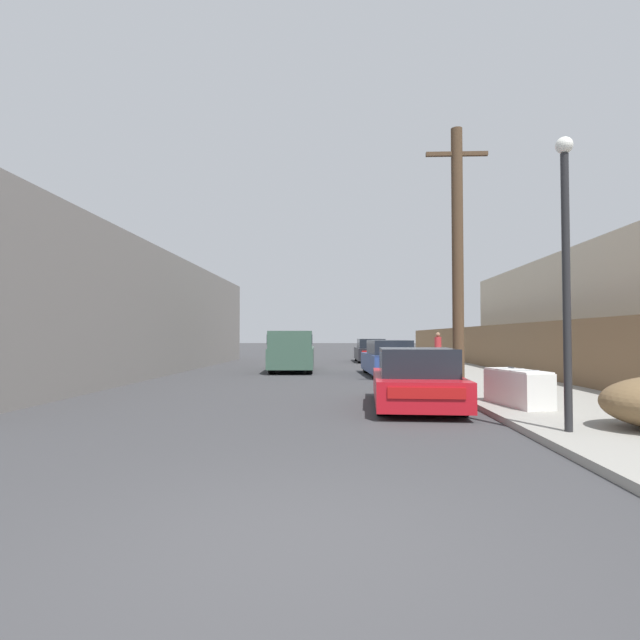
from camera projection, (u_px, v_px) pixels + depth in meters
name	position (u px, v px, depth m)	size (l,w,h in m)	color
ground_plane	(304.00, 550.00, 3.66)	(220.00, 220.00, 0.00)	#38383A
sidewalk_curb	(433.00, 364.00, 26.92)	(4.20, 63.00, 0.12)	gray
discarded_fridge	(517.00, 388.00, 10.48)	(0.93, 1.88, 0.77)	silver
parked_sports_car_red	(416.00, 381.00, 11.01)	(2.03, 4.28, 1.31)	red
car_parked_mid	(388.00, 359.00, 19.95)	(1.99, 4.74, 1.41)	#2D478C
car_parked_far	(370.00, 351.00, 30.64)	(1.89, 4.59, 1.41)	black
pickup_truck	(292.00, 351.00, 22.14)	(2.14, 5.52, 1.79)	#385647
utility_pole	(458.00, 253.00, 14.55)	(1.80, 0.33, 7.57)	#4C3826
street_lamp	(566.00, 259.00, 7.67)	(0.26, 0.26, 4.54)	#232326
wooden_fence	(478.00, 346.00, 25.05)	(0.08, 40.56, 1.96)	brown
building_left_block	(96.00, 315.00, 21.23)	(7.00, 26.32, 4.98)	gray
building_right_house	(615.00, 316.00, 20.68)	(6.00, 18.01, 4.83)	beige
pedestrian	(438.00, 348.00, 25.14)	(0.34, 0.34, 1.65)	#282D42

